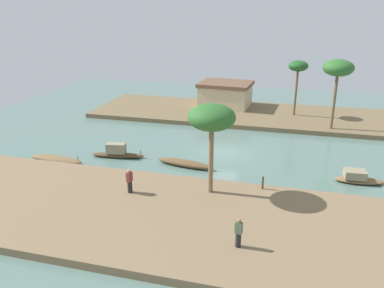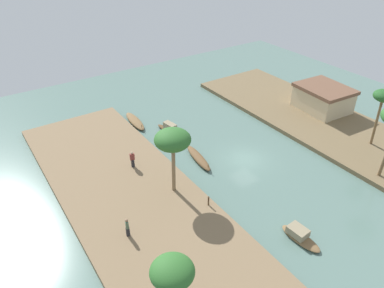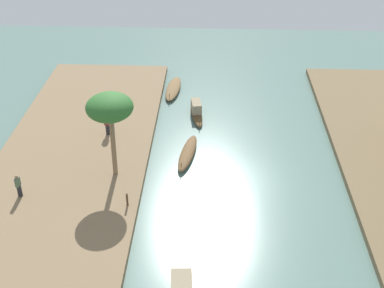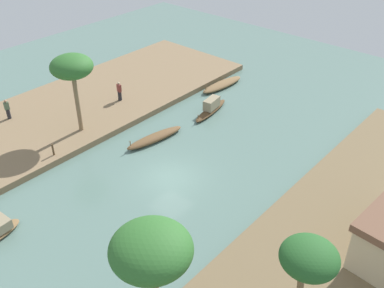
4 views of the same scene
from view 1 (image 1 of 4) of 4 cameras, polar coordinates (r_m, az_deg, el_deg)
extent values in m
plane|color=slate|center=(35.59, 5.02, -1.19)|extent=(62.82, 62.82, 0.00)
cube|color=#846B4C|center=(24.13, -0.49, -11.29)|extent=(37.07, 11.45, 0.50)
cube|color=brown|center=(47.65, 7.77, 4.47)|extent=(37.07, 11.45, 0.50)
ellipsoid|color=brown|center=(32.21, -1.03, -2.91)|extent=(5.25, 1.79, 0.55)
cylinder|color=brown|center=(31.24, 2.76, -2.83)|extent=(0.07, 0.07, 0.41)
ellipsoid|color=brown|center=(35.15, -19.65, -2.16)|extent=(5.24, 1.65, 0.51)
cylinder|color=brown|center=(33.68, -16.70, -2.04)|extent=(0.07, 0.07, 0.40)
ellipsoid|color=brown|center=(32.04, 23.71, -5.00)|extent=(3.69, 1.50, 0.36)
cube|color=gray|center=(31.77, 23.18, -4.17)|extent=(1.65, 1.27, 0.63)
ellipsoid|color=brown|center=(34.79, -11.02, -1.64)|extent=(4.87, 1.62, 0.41)
cube|color=gray|center=(34.60, -11.28, -0.64)|extent=(1.79, 1.04, 0.89)
cylinder|color=brown|center=(34.12, -7.67, -1.23)|extent=(0.07, 0.07, 0.40)
cylinder|color=#232328|center=(21.28, 6.92, -14.03)|extent=(0.37, 0.37, 0.83)
cube|color=#4C664C|center=(20.87, 7.01, -12.33)|extent=(0.43, 0.30, 0.66)
sphere|color=#9E7556|center=(20.64, 7.06, -11.28)|extent=(0.23, 0.23, 0.23)
cylinder|color=#232328|center=(27.03, -9.27, -6.33)|extent=(0.40, 0.40, 0.85)
cube|color=brown|center=(26.70, -9.36, -4.85)|extent=(0.35, 0.50, 0.68)
sphere|color=tan|center=(26.52, -9.41, -3.96)|extent=(0.23, 0.23, 0.23)
cylinder|color=#4C3823|center=(27.62, 10.53, -5.72)|extent=(0.14, 0.14, 0.93)
cylinder|color=#7F6647|center=(26.02, 2.84, -2.40)|extent=(0.34, 0.41, 4.78)
ellipsoid|color=#2D6628|center=(25.04, 2.96, 4.02)|extent=(3.18, 3.18, 1.75)
cylinder|color=brown|center=(46.72, 15.25, 7.37)|extent=(0.27, 0.69, 5.41)
ellipsoid|color=#235623|center=(46.18, 15.61, 11.18)|extent=(2.25, 2.25, 1.24)
cylinder|color=brown|center=(42.72, 20.48, 5.95)|extent=(0.30, 0.55, 5.79)
ellipsoid|color=#2D6628|center=(42.09, 21.05, 10.59)|extent=(3.10, 3.10, 1.71)
cube|color=beige|center=(50.14, 5.03, 7.20)|extent=(6.45, 5.55, 2.66)
cube|color=brown|center=(49.82, 5.08, 8.94)|extent=(6.84, 5.88, 0.44)
camera|label=2|loc=(22.47, 83.90, 28.01)|focal=33.82mm
camera|label=3|loc=(39.88, 59.17, 24.22)|focal=47.31mm
camera|label=4|loc=(51.55, 30.79, 23.94)|focal=40.98mm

